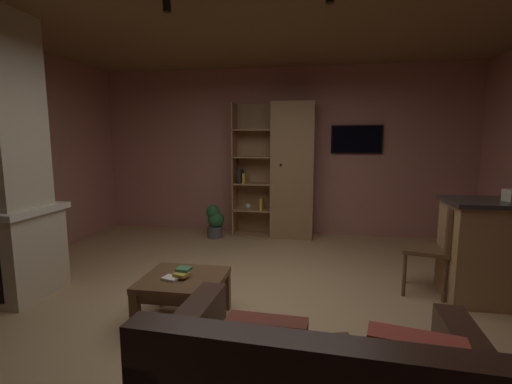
{
  "coord_description": "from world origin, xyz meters",
  "views": [
    {
      "loc": [
        0.59,
        -3.09,
        1.55
      ],
      "look_at": [
        0.0,
        0.4,
        1.05
      ],
      "focal_mm": 25.04,
      "sensor_mm": 36.0,
      "label": 1
    }
  ],
  "objects_px": {
    "dining_chair": "(434,244)",
    "table_book_2": "(184,269)",
    "bookshelf_cabinet": "(287,172)",
    "potted_floor_plant": "(215,221)",
    "coffee_table": "(184,286)",
    "table_book_0": "(171,278)",
    "wall_mounted_tv": "(357,139)",
    "tissue_box": "(512,195)",
    "table_book_1": "(181,275)"
  },
  "relations": [
    {
      "from": "dining_chair",
      "to": "table_book_2",
      "type": "bearing_deg",
      "value": -157.58
    },
    {
      "from": "bookshelf_cabinet",
      "to": "potted_floor_plant",
      "type": "height_order",
      "value": "bookshelf_cabinet"
    },
    {
      "from": "coffee_table",
      "to": "potted_floor_plant",
      "type": "height_order",
      "value": "potted_floor_plant"
    },
    {
      "from": "bookshelf_cabinet",
      "to": "table_book_0",
      "type": "height_order",
      "value": "bookshelf_cabinet"
    },
    {
      "from": "dining_chair",
      "to": "wall_mounted_tv",
      "type": "bearing_deg",
      "value": 104.51
    },
    {
      "from": "coffee_table",
      "to": "wall_mounted_tv",
      "type": "xyz_separation_m",
      "value": [
        1.73,
        3.17,
        1.27
      ]
    },
    {
      "from": "table_book_0",
      "to": "wall_mounted_tv",
      "type": "xyz_separation_m",
      "value": [
        1.81,
        3.25,
        1.17
      ]
    },
    {
      "from": "coffee_table",
      "to": "table_book_0",
      "type": "height_order",
      "value": "table_book_0"
    },
    {
      "from": "bookshelf_cabinet",
      "to": "table_book_2",
      "type": "bearing_deg",
      "value": -102.33
    },
    {
      "from": "tissue_box",
      "to": "wall_mounted_tv",
      "type": "distance_m",
      "value": 2.66
    },
    {
      "from": "dining_chair",
      "to": "tissue_box",
      "type": "bearing_deg",
      "value": -11.19
    },
    {
      "from": "coffee_table",
      "to": "table_book_1",
      "type": "xyz_separation_m",
      "value": [
        -0.0,
        -0.04,
        0.12
      ]
    },
    {
      "from": "bookshelf_cabinet",
      "to": "wall_mounted_tv",
      "type": "distance_m",
      "value": 1.22
    },
    {
      "from": "table_book_1",
      "to": "dining_chair",
      "type": "distance_m",
      "value": 2.52
    },
    {
      "from": "bookshelf_cabinet",
      "to": "table_book_2",
      "type": "relative_size",
      "value": 18.64
    },
    {
      "from": "tissue_box",
      "to": "coffee_table",
      "type": "xyz_separation_m",
      "value": [
        -2.91,
        -0.84,
        -0.74
      ]
    },
    {
      "from": "bookshelf_cabinet",
      "to": "table_book_0",
      "type": "xyz_separation_m",
      "value": [
        -0.72,
        -3.04,
        -0.66
      ]
    },
    {
      "from": "coffee_table",
      "to": "table_book_0",
      "type": "xyz_separation_m",
      "value": [
        -0.08,
        -0.08,
        0.09
      ]
    },
    {
      "from": "potted_floor_plant",
      "to": "table_book_0",
      "type": "bearing_deg",
      "value": -81.34
    },
    {
      "from": "table_book_1",
      "to": "wall_mounted_tv",
      "type": "height_order",
      "value": "wall_mounted_tv"
    },
    {
      "from": "table_book_2",
      "to": "wall_mounted_tv",
      "type": "relative_size",
      "value": 0.15
    },
    {
      "from": "tissue_box",
      "to": "table_book_1",
      "type": "bearing_deg",
      "value": -163.04
    },
    {
      "from": "tissue_box",
      "to": "potted_floor_plant",
      "type": "height_order",
      "value": "tissue_box"
    },
    {
      "from": "table_book_0",
      "to": "table_book_1",
      "type": "relative_size",
      "value": 1.2
    },
    {
      "from": "tissue_box",
      "to": "dining_chair",
      "type": "xyz_separation_m",
      "value": [
        -0.6,
        0.12,
        -0.53
      ]
    },
    {
      "from": "table_book_0",
      "to": "potted_floor_plant",
      "type": "xyz_separation_m",
      "value": [
        -0.42,
        2.77,
        -0.14
      ]
    },
    {
      "from": "bookshelf_cabinet",
      "to": "tissue_box",
      "type": "xyz_separation_m",
      "value": [
        2.26,
        -2.12,
        -0.02
      ]
    },
    {
      "from": "tissue_box",
      "to": "potted_floor_plant",
      "type": "relative_size",
      "value": 0.23
    },
    {
      "from": "table_book_2",
      "to": "dining_chair",
      "type": "height_order",
      "value": "dining_chair"
    },
    {
      "from": "potted_floor_plant",
      "to": "wall_mounted_tv",
      "type": "relative_size",
      "value": 0.67
    },
    {
      "from": "coffee_table",
      "to": "dining_chair",
      "type": "relative_size",
      "value": 0.75
    },
    {
      "from": "bookshelf_cabinet",
      "to": "coffee_table",
      "type": "relative_size",
      "value": 3.13
    },
    {
      "from": "table_book_1",
      "to": "potted_floor_plant",
      "type": "height_order",
      "value": "potted_floor_plant"
    },
    {
      "from": "coffee_table",
      "to": "table_book_2",
      "type": "xyz_separation_m",
      "value": [
        0.0,
        0.01,
        0.14
      ]
    },
    {
      "from": "table_book_1",
      "to": "potted_floor_plant",
      "type": "distance_m",
      "value": 2.79
    },
    {
      "from": "tissue_box",
      "to": "table_book_1",
      "type": "relative_size",
      "value": 1.05
    },
    {
      "from": "potted_floor_plant",
      "to": "wall_mounted_tv",
      "type": "height_order",
      "value": "wall_mounted_tv"
    },
    {
      "from": "coffee_table",
      "to": "dining_chair",
      "type": "xyz_separation_m",
      "value": [
        2.3,
        0.96,
        0.21
      ]
    },
    {
      "from": "potted_floor_plant",
      "to": "table_book_1",
      "type": "bearing_deg",
      "value": -79.66
    },
    {
      "from": "coffee_table",
      "to": "table_book_2",
      "type": "distance_m",
      "value": 0.15
    },
    {
      "from": "table_book_2",
      "to": "dining_chair",
      "type": "bearing_deg",
      "value": 22.42
    },
    {
      "from": "tissue_box",
      "to": "dining_chair",
      "type": "bearing_deg",
      "value": 168.81
    },
    {
      "from": "bookshelf_cabinet",
      "to": "potted_floor_plant",
      "type": "bearing_deg",
      "value": -166.94
    },
    {
      "from": "table_book_2",
      "to": "table_book_0",
      "type": "bearing_deg",
      "value": -131.59
    },
    {
      "from": "tissue_box",
      "to": "coffee_table",
      "type": "height_order",
      "value": "tissue_box"
    },
    {
      "from": "potted_floor_plant",
      "to": "wall_mounted_tv",
      "type": "distance_m",
      "value": 2.63
    },
    {
      "from": "table_book_2",
      "to": "wall_mounted_tv",
      "type": "distance_m",
      "value": 3.77
    },
    {
      "from": "tissue_box",
      "to": "dining_chair",
      "type": "relative_size",
      "value": 0.13
    },
    {
      "from": "bookshelf_cabinet",
      "to": "table_book_1",
      "type": "relative_size",
      "value": 18.95
    },
    {
      "from": "table_book_0",
      "to": "table_book_1",
      "type": "xyz_separation_m",
      "value": [
        0.08,
        0.03,
        0.03
      ]
    }
  ]
}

